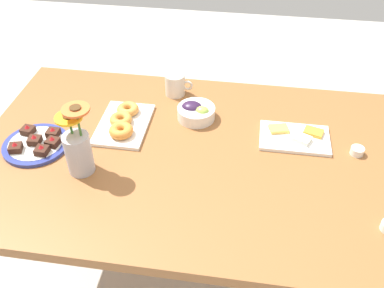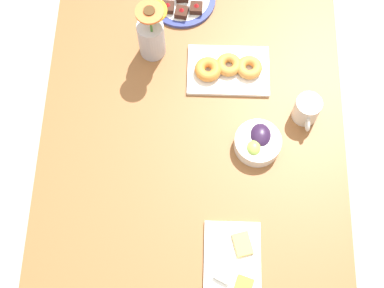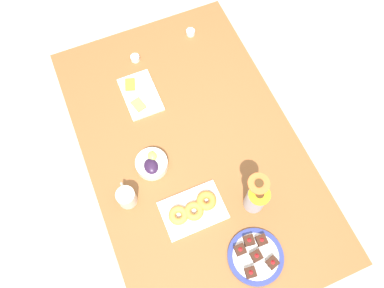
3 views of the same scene
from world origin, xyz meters
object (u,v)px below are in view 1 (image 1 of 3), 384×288
at_px(croissant_platter, 124,122).
at_px(dessert_plate, 36,144).
at_px(cheese_platter, 295,137).
at_px(dining_table, 192,169).
at_px(jam_cup_honey, 357,151).
at_px(grape_bowl, 196,112).
at_px(flower_vase, 78,149).
at_px(coffee_mug, 175,84).

height_order(croissant_platter, dessert_plate, dessert_plate).
bearing_deg(cheese_platter, dining_table, -160.36).
distance_m(croissant_platter, dessert_plate, 0.33).
xyz_separation_m(cheese_platter, jam_cup_honey, (0.22, -0.05, 0.01)).
height_order(cheese_platter, jam_cup_honey, cheese_platter).
bearing_deg(dining_table, grape_bowl, 94.50).
relative_size(cheese_platter, flower_vase, 0.99).
distance_m(dining_table, dessert_plate, 0.59).
height_order(coffee_mug, dessert_plate, coffee_mug).
distance_m(grape_bowl, dessert_plate, 0.62).
bearing_deg(coffee_mug, jam_cup_honey, -21.84).
xyz_separation_m(cheese_platter, dessert_plate, (-0.95, -0.19, 0.00)).
relative_size(croissant_platter, dessert_plate, 1.16).
distance_m(cheese_platter, dessert_plate, 0.97).
bearing_deg(croissant_platter, jam_cup_honey, -2.13).
height_order(dessert_plate, flower_vase, flower_vase).
xyz_separation_m(cheese_platter, flower_vase, (-0.74, -0.28, 0.08)).
distance_m(grape_bowl, croissant_platter, 0.29).
bearing_deg(dining_table, dessert_plate, -174.83).
xyz_separation_m(coffee_mug, grape_bowl, (0.11, -0.16, -0.02)).
height_order(grape_bowl, jam_cup_honey, grape_bowl).
bearing_deg(grape_bowl, dessert_plate, -154.77).
bearing_deg(dessert_plate, cheese_platter, 11.05).
bearing_deg(dining_table, jam_cup_honey, 7.83).
distance_m(coffee_mug, jam_cup_honey, 0.78).
height_order(dining_table, flower_vase, flower_vase).
xyz_separation_m(croissant_platter, flower_vase, (-0.08, -0.26, 0.07)).
bearing_deg(jam_cup_honey, cheese_platter, 166.67).
relative_size(dining_table, cheese_platter, 6.15).
distance_m(jam_cup_honey, flower_vase, 0.99).
bearing_deg(coffee_mug, cheese_platter, -25.28).
distance_m(coffee_mug, grape_bowl, 0.20).
bearing_deg(dessert_plate, dining_table, 5.17).
distance_m(grape_bowl, jam_cup_honey, 0.62).
bearing_deg(jam_cup_honey, grape_bowl, 167.98).
distance_m(coffee_mug, dessert_plate, 0.62).
xyz_separation_m(grape_bowl, dessert_plate, (-0.56, -0.26, -0.02)).
bearing_deg(dessert_plate, flower_vase, -24.12).
relative_size(grape_bowl, jam_cup_honey, 3.13).
distance_m(grape_bowl, flower_vase, 0.50).
xyz_separation_m(croissant_platter, jam_cup_honey, (0.88, -0.03, -0.00)).
bearing_deg(coffee_mug, croissant_platter, -121.96).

